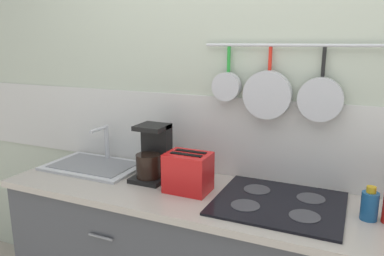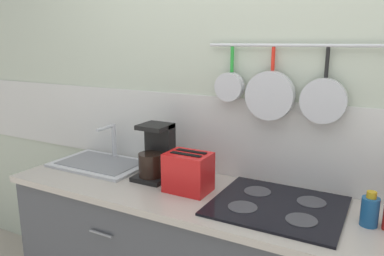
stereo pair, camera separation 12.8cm
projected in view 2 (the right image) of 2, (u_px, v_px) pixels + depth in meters
name	position (u px, v px, depth m)	size (l,w,h in m)	color
wall_back	(269.00, 111.00, 1.95)	(7.20, 0.14, 2.60)	#B2BCA8
countertop	(243.00, 206.00, 1.76)	(2.56, 0.59, 0.03)	#A59E93
sink_basin	(101.00, 162.00, 2.28)	(0.55, 0.37, 0.23)	#B7BABF
coffee_maker	(156.00, 155.00, 2.05)	(0.18, 0.21, 0.30)	black
toaster	(189.00, 172.00, 1.87)	(0.24, 0.16, 0.20)	red
cooktop	(278.00, 206.00, 1.70)	(0.58, 0.51, 0.01)	black
bottle_vinegar	(370.00, 211.00, 1.52)	(0.07, 0.07, 0.15)	navy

